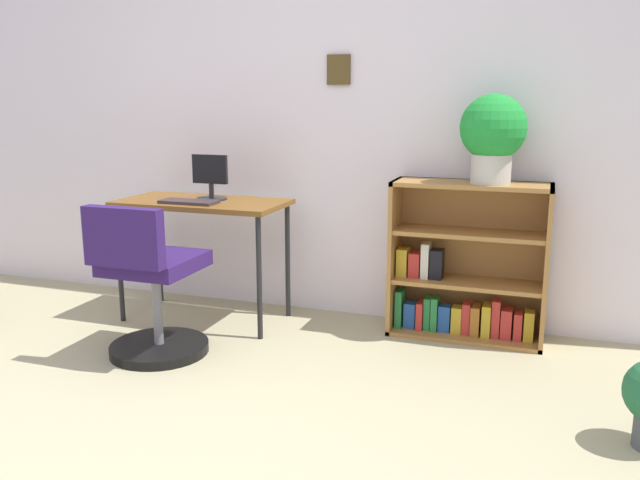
# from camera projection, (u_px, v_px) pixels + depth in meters

# --- Properties ---
(wall_back) EXTENTS (5.20, 0.12, 2.46)m
(wall_back) POSITION_uv_depth(u_px,v_px,m) (311.00, 114.00, 4.01)
(wall_back) COLOR silver
(wall_back) RESTS_ON ground_plane
(desk) EXTENTS (1.00, 0.50, 0.74)m
(desk) POSITION_uv_depth(u_px,v_px,m) (203.00, 212.00, 3.90)
(desk) COLOR brown
(desk) RESTS_ON ground_plane
(monitor) EXTENTS (0.22, 0.18, 0.27)m
(monitor) POSITION_uv_depth(u_px,v_px,m) (210.00, 179.00, 3.88)
(monitor) COLOR #262628
(monitor) RESTS_ON desk
(keyboard) EXTENTS (0.33, 0.14, 0.02)m
(keyboard) POSITION_uv_depth(u_px,v_px,m) (189.00, 202.00, 3.77)
(keyboard) COLOR #36292B
(keyboard) RESTS_ON desk
(office_chair) EXTENTS (0.52, 0.55, 0.82)m
(office_chair) POSITION_uv_depth(u_px,v_px,m) (150.00, 290.00, 3.37)
(office_chair) COLOR black
(office_chair) RESTS_ON ground_plane
(bookshelf_low) EXTENTS (0.85, 0.30, 0.88)m
(bookshelf_low) POSITION_uv_depth(u_px,v_px,m) (465.00, 269.00, 3.69)
(bookshelf_low) COLOR #9F6E36
(bookshelf_low) RESTS_ON ground_plane
(potted_plant_on_shelf) EXTENTS (0.35, 0.35, 0.47)m
(potted_plant_on_shelf) POSITION_uv_depth(u_px,v_px,m) (493.00, 133.00, 3.44)
(potted_plant_on_shelf) COLOR #B7B2A8
(potted_plant_on_shelf) RESTS_ON bookshelf_low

